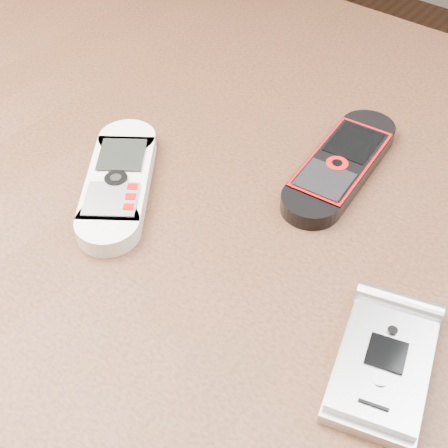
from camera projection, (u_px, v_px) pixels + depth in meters
table at (220, 311)px, 0.56m from camera, size 1.20×0.80×0.75m
nokia_white at (118, 181)px, 0.51m from camera, size 0.13×0.15×0.02m
nokia_black_red at (341, 164)px, 0.53m from camera, size 0.06×0.16×0.02m
motorola_razr at (384, 364)px, 0.39m from camera, size 0.09×0.12×0.02m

